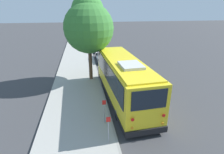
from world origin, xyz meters
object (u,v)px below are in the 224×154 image
Objects in this scene: parked_sedan_white at (103,56)px; parked_sedan_tan at (95,40)px; sign_post_far at (104,111)px; sign_post_near at (108,129)px; parked_sedan_maroon at (91,32)px; street_tree at (89,25)px; parked_sedan_silver at (92,36)px; shuttle_bus at (123,77)px; parked_sedan_gray at (98,47)px.

parked_sedan_tan reaches higher than parked_sedan_white.
sign_post_far is at bearing 172.32° from parked_sedan_white.
sign_post_near is at bearing 173.05° from parked_sedan_white.
street_tree reaches higher than parked_sedan_maroon.
parked_sedan_silver is 5.86m from parked_sedan_maroon.
shuttle_bus is at bearing -179.91° from parked_sedan_white.
parked_sedan_silver is 2.85× the size of sign_post_far.
street_tree is at bearing 23.96° from shuttle_bus.
shuttle_bus reaches higher than sign_post_far.
parked_sedan_maroon is 39.81m from sign_post_near.
parked_sedan_gray is at bearing -4.63° from sign_post_far.
parked_sedan_silver is at bearing -2.03° from shuttle_bus.
parked_sedan_tan is at bearing -3.38° from sign_post_near.
parked_sedan_gray is 0.61× the size of street_tree.
sign_post_far is at bearing 0.00° from sign_post_near.
shuttle_bus is 2.22× the size of parked_sedan_tan.
parked_sedan_maroon is at bearing -3.70° from street_tree.
parked_sedan_gray is at bearing -4.28° from sign_post_near.
parked_sedan_maroon reaches higher than parked_sedan_silver.
sign_post_near reaches higher than parked_sedan_tan.
shuttle_bus reaches higher than parked_sedan_tan.
shuttle_bus is at bearing -174.78° from parked_sedan_maroon.
street_tree is 8.55m from sign_post_far.
parked_sedan_white is 3.00× the size of sign_post_near.
sign_post_near is (-8.99, -0.34, -4.32)m from street_tree.
parked_sedan_gray is 1.10× the size of parked_sedan_tan.
parked_sedan_white is 24.34m from parked_sedan_maroon.
parked_sedan_silver is 2.94× the size of sign_post_near.
sign_post_far is at bearing 171.72° from parked_sedan_tan.
parked_sedan_tan reaches higher than parked_sedan_gray.
parked_sedan_maroon is 3.04× the size of sign_post_near.
street_tree is at bearing 2.65° from sign_post_far.
parked_sedan_gray is 19.76m from sign_post_far.
parked_sedan_silver is (12.62, 0.15, 0.01)m from parked_sedan_gray.
parked_sedan_gray is 6.40m from parked_sedan_tan.
sign_post_far is (-32.31, 1.44, 0.36)m from parked_sedan_silver.
parked_sedan_silver reaches higher than parked_sedan_gray.
parked_sedan_white is at bearing -174.93° from parked_sedan_maroon.
sign_post_near reaches higher than parked_sedan_silver.
parked_sedan_tan is at bearing -175.15° from parked_sedan_maroon.
parked_sedan_white is at bearing -7.09° from sign_post_far.
parked_sedan_maroon is at bearing -0.42° from parked_sedan_white.
sign_post_far is at bearing -177.57° from parked_sedan_maroon.
sign_post_near is (-27.69, 1.64, 0.32)m from parked_sedan_tan.
street_tree is at bearing 2.18° from sign_post_near.
street_tree is (-24.93, 1.79, 4.66)m from parked_sedan_silver.
parked_sedan_silver is at bearing -177.09° from parked_sedan_maroon.
parked_sedan_tan reaches higher than parked_sedan_silver.
street_tree is at bearing 171.27° from parked_sedan_silver.
parked_sedan_silver is 0.97× the size of parked_sedan_maroon.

